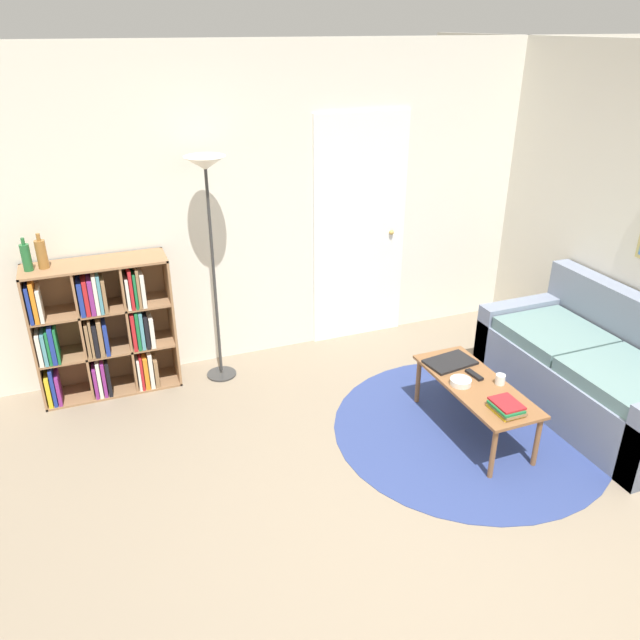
# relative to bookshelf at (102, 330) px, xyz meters

# --- Properties ---
(ground_plane) EXTENTS (14.00, 14.00, 0.00)m
(ground_plane) POSITION_rel_bookshelf_xyz_m (1.53, -2.60, -0.53)
(ground_plane) COLOR gray
(wall_back) EXTENTS (7.61, 0.11, 2.60)m
(wall_back) POSITION_rel_bookshelf_xyz_m (1.56, 0.21, 0.76)
(wall_back) COLOR silver
(wall_back) RESTS_ON ground_plane
(wall_right) EXTENTS (0.08, 5.79, 2.60)m
(wall_right) POSITION_rel_bookshelf_xyz_m (3.86, -1.21, 0.77)
(wall_right) COLOR silver
(wall_right) RESTS_ON ground_plane
(rug) EXTENTS (1.98, 1.98, 0.01)m
(rug) POSITION_rel_bookshelf_xyz_m (2.40, -1.54, -0.53)
(rug) COLOR navy
(rug) RESTS_ON ground_plane
(bookshelf) EXTENTS (1.05, 0.34, 1.09)m
(bookshelf) POSITION_rel_bookshelf_xyz_m (0.00, 0.00, 0.00)
(bookshelf) COLOR #936B47
(bookshelf) RESTS_ON ground_plane
(floor_lamp) EXTENTS (0.31, 0.31, 1.83)m
(floor_lamp) POSITION_rel_bookshelf_xyz_m (0.89, -0.11, 1.03)
(floor_lamp) COLOR #333333
(floor_lamp) RESTS_ON ground_plane
(couch) EXTENTS (0.86, 1.77, 0.87)m
(couch) POSITION_rel_bookshelf_xyz_m (3.45, -1.63, -0.24)
(couch) COLOR gray
(couch) RESTS_ON ground_plane
(coffee_table) EXTENTS (0.43, 1.05, 0.40)m
(coffee_table) POSITION_rel_bookshelf_xyz_m (2.39, -1.57, -0.17)
(coffee_table) COLOR brown
(coffee_table) RESTS_ON ground_plane
(laptop) EXTENTS (0.38, 0.28, 0.02)m
(laptop) POSITION_rel_bookshelf_xyz_m (2.38, -1.25, -0.12)
(laptop) COLOR black
(laptop) RESTS_ON coffee_table
(bowl) EXTENTS (0.15, 0.15, 0.04)m
(bowl) POSITION_rel_bookshelf_xyz_m (2.28, -1.54, -0.11)
(bowl) COLOR silver
(bowl) RESTS_ON coffee_table
(book_stack_on_table) EXTENTS (0.17, 0.22, 0.07)m
(book_stack_on_table) POSITION_rel_bookshelf_xyz_m (2.37, -1.93, -0.10)
(book_stack_on_table) COLOR gold
(book_stack_on_table) RESTS_ON coffee_table
(cup) EXTENTS (0.07, 0.07, 0.07)m
(cup) POSITION_rel_bookshelf_xyz_m (2.55, -1.63, -0.09)
(cup) COLOR white
(cup) RESTS_ON coffee_table
(remote) EXTENTS (0.06, 0.16, 0.02)m
(remote) POSITION_rel_bookshelf_xyz_m (2.44, -1.47, -0.12)
(remote) COLOR black
(remote) RESTS_ON coffee_table
(bottle_left) EXTENTS (0.07, 0.07, 0.24)m
(bottle_left) POSITION_rel_bookshelf_xyz_m (-0.42, -0.00, 0.66)
(bottle_left) COLOR #236633
(bottle_left) RESTS_ON bookshelf
(bottle_middle) EXTENTS (0.07, 0.07, 0.26)m
(bottle_middle) POSITION_rel_bookshelf_xyz_m (-0.32, 0.01, 0.67)
(bottle_middle) COLOR olive
(bottle_middle) RESTS_ON bookshelf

